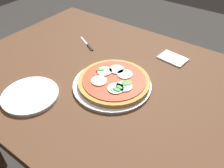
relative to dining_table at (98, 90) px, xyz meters
name	(u,v)px	position (x,y,z in m)	size (l,w,h in m)	color
ground_plane	(102,164)	(0.00, 0.00, -0.67)	(6.00, 6.00, 0.00)	#2D2B28
dining_table	(98,90)	(0.00, 0.00, 0.00)	(1.24, 0.98, 0.78)	#4C301E
serving_tray	(112,85)	(0.11, -0.04, 0.12)	(0.33, 0.33, 0.01)	silver
pizza	(114,81)	(0.12, -0.03, 0.13)	(0.30, 0.30, 0.03)	#C6843F
plate_white	(30,95)	(-0.11, -0.29, 0.12)	(0.23, 0.23, 0.01)	white
napkin	(173,58)	(0.24, 0.30, 0.11)	(0.13, 0.09, 0.01)	white
knife	(88,45)	(-0.18, 0.15, 0.11)	(0.15, 0.08, 0.01)	black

